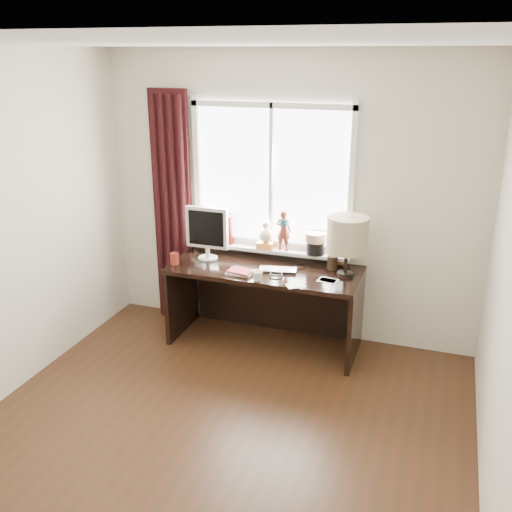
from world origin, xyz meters
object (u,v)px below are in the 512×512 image
at_px(laptop, 278,270).
at_px(table_lamp, 347,235).
at_px(desk, 268,289).
at_px(red_cup, 174,259).
at_px(mug, 257,275).
at_px(monitor, 207,230).

bearing_deg(laptop, table_lamp, -1.02).
xyz_separation_m(laptop, desk, (-0.14, 0.13, -0.26)).
bearing_deg(red_cup, mug, -9.00).
xyz_separation_m(red_cup, monitor, (0.23, 0.23, 0.23)).
bearing_deg(red_cup, table_lamp, 8.51).
distance_m(mug, red_cup, 0.84).
distance_m(laptop, desk, 0.32).
xyz_separation_m(mug, desk, (-0.03, 0.40, -0.29)).
xyz_separation_m(monitor, table_lamp, (1.28, -0.00, 0.09)).
height_order(red_cup, monitor, monitor).
height_order(red_cup, desk, red_cup).
xyz_separation_m(red_cup, table_lamp, (1.51, 0.23, 0.31)).
bearing_deg(table_lamp, monitor, 179.91).
bearing_deg(monitor, mug, -30.63).
relative_size(desk, table_lamp, 3.27).
bearing_deg(laptop, desk, 125.95).
bearing_deg(mug, desk, 94.78).
bearing_deg(mug, laptop, 68.86).
bearing_deg(desk, monitor, -176.29).
height_order(laptop, monitor, monitor).
distance_m(laptop, red_cup, 0.95).
distance_m(mug, desk, 0.49).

